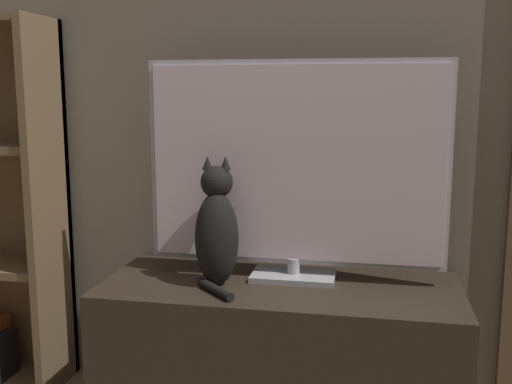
{
  "coord_description": "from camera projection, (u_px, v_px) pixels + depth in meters",
  "views": [
    {
      "loc": [
        0.29,
        -0.97,
        1.15
      ],
      "look_at": [
        -0.08,
        0.94,
        0.82
      ],
      "focal_mm": 42.0,
      "sensor_mm": 36.0,
      "label": 1
    }
  ],
  "objects": [
    {
      "name": "tv",
      "position": [
        295.0,
        169.0,
        1.99
      ],
      "size": [
        1.01,
        0.17,
        0.74
      ],
      "color": "#B7B7BC",
      "rests_on": "tv_stand"
    },
    {
      "name": "wall_back",
      "position": [
        294.0,
        49.0,
        2.15
      ],
      "size": [
        4.8,
        0.05,
        2.6
      ],
      "color": "#756B5B",
      "rests_on": "ground_plane"
    },
    {
      "name": "cat",
      "position": [
        217.0,
        230.0,
        1.97
      ],
      "size": [
        0.18,
        0.26,
        0.43
      ],
      "rotation": [
        0.0,
        0.0,
        0.19
      ],
      "color": "black",
      "rests_on": "tv_stand"
    },
    {
      "name": "tv_stand",
      "position": [
        279.0,
        357.0,
        2.04
      ],
      "size": [
        1.19,
        0.5,
        0.52
      ],
      "color": "#33281E",
      "rests_on": "ground_plane"
    }
  ]
}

